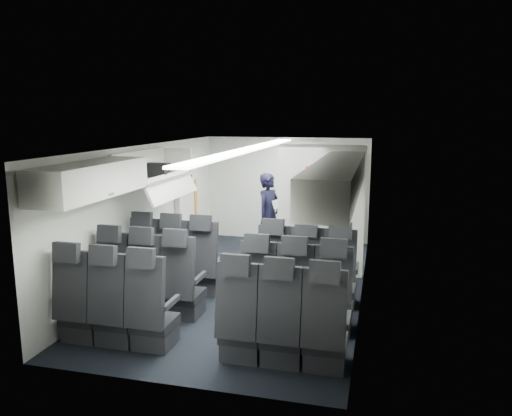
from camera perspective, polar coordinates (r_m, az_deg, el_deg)
The scene contains 14 objects.
cabin_shell at distance 7.55m, azimuth -0.74°, elevation -0.74°, with size 3.41×6.01×2.16m.
seat_row_front at distance 7.23m, azimuth -1.82°, elevation -7.16°, with size 3.33×0.56×1.24m.
seat_row_mid at distance 6.42m, azimuth -4.06°, elevation -9.53°, with size 3.33×0.56×1.24m.
seat_row_rear at distance 5.63m, azimuth -6.98°, elevation -12.55°, with size 3.33×0.56×1.24m.
overhead_bin_left_rear at distance 6.16m, azimuth -18.41°, elevation 3.08°, with size 0.53×1.80×0.40m.
overhead_bin_left_front_open at distance 7.72m, azimuth -11.67°, elevation 3.91°, with size 0.64×1.70×0.72m.
overhead_bin_right_rear at distance 5.23m, azimuth 8.49°, elevation 2.24°, with size 0.53×1.80×0.40m.
overhead_bin_right_front at distance 6.96m, azimuth 9.95°, elevation 4.27°, with size 0.53×1.70×0.40m.
bulkhead_partition at distance 8.15m, azimuth 7.39°, elevation -0.32°, with size 1.40×0.15×2.13m.
galley_unit at distance 10.05m, azimuth 8.51°, elevation 1.00°, with size 0.85×0.52×1.90m.
boarding_door at distance 9.54m, azimuth -7.88°, elevation 0.53°, with size 0.12×1.27×1.86m.
flight_attendant at distance 9.14m, azimuth 1.51°, elevation -0.89°, with size 0.57×0.38×1.57m, color black.
carry_on_bag at distance 7.71m, azimuth -11.27°, elevation 4.26°, with size 0.35×0.25×0.21m, color black.
papers at distance 9.01m, azimuth 2.63°, elevation 0.51°, with size 0.22×0.02×0.16m, color white.
Camera 1 is at (1.90, -7.15, 2.61)m, focal length 35.00 mm.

